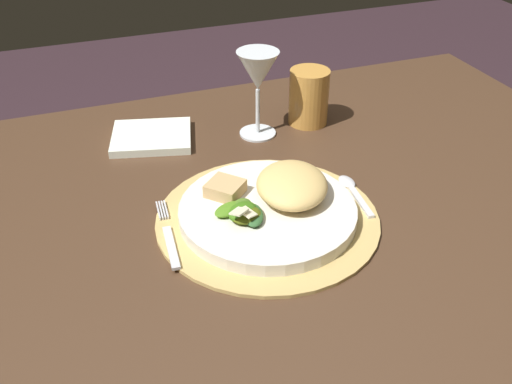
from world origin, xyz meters
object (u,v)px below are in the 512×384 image
object	(u,v)px
spoon	(352,189)
fork	(169,236)
dining_table	(276,264)
dinner_plate	(268,212)
amber_tumbler	(309,97)
wine_glass	(258,74)
napkin	(152,137)

from	to	relation	value
spoon	fork	bearing A→B (deg)	-176.55
dining_table	dinner_plate	size ratio (longest dim) A/B	4.81
fork	spoon	size ratio (longest dim) A/B	1.35
fork	amber_tumbler	bearing A→B (deg)	38.36
dining_table	fork	xyz separation A→B (m)	(-0.19, -0.05, 0.15)
dining_table	amber_tumbler	size ratio (longest dim) A/B	11.93
dining_table	spoon	xyz separation A→B (m)	(0.11, -0.03, 0.15)
fork	wine_glass	world-z (taller)	wine_glass
napkin	wine_glass	xyz separation A→B (m)	(0.19, -0.05, 0.11)
dinner_plate	amber_tumbler	bearing A→B (deg)	55.11
fork	amber_tumbler	distance (m)	0.44
dinner_plate	fork	world-z (taller)	dinner_plate
dining_table	dinner_plate	xyz separation A→B (m)	(-0.04, -0.05, 0.16)
dinner_plate	dining_table	bearing A→B (deg)	53.97
dining_table	amber_tumbler	bearing A→B (deg)	55.39
amber_tumbler	fork	bearing A→B (deg)	-141.64
dining_table	napkin	distance (m)	0.33
wine_glass	spoon	bearing A→B (deg)	-73.28
wine_glass	dining_table	bearing A→B (deg)	-101.66
wine_glass	napkin	bearing A→B (deg)	166.89
dining_table	amber_tumbler	distance (m)	0.33
napkin	amber_tumbler	world-z (taller)	amber_tumbler
dining_table	fork	world-z (taller)	fork
dinner_plate	wine_glass	xyz separation A→B (m)	(0.08, 0.26, 0.10)
spoon	napkin	size ratio (longest dim) A/B	0.83
napkin	spoon	bearing A→B (deg)	-47.00
spoon	napkin	distance (m)	0.39
dinner_plate	spoon	world-z (taller)	dinner_plate
dining_table	dinner_plate	bearing A→B (deg)	-126.03
dinner_plate	amber_tumbler	size ratio (longest dim) A/B	2.48
spoon	wine_glass	bearing A→B (deg)	106.72
fork	spoon	xyz separation A→B (m)	(0.30, 0.02, 0.00)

